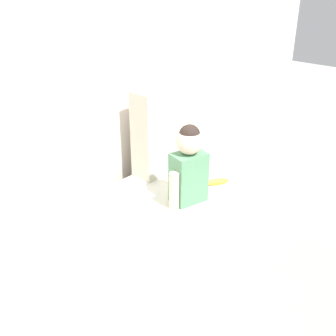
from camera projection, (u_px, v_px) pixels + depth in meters
name	position (u px, v px, depth m)	size (l,w,h in m)	color
ground_plane	(153.00, 270.00, 2.42)	(12.00, 12.00, 0.00)	#B2ADA3
back_wall	(70.00, 38.00, 2.21)	(5.22, 0.10, 2.52)	silver
couch	(152.00, 245.00, 2.33)	(2.02, 0.92, 0.37)	beige
throw_pillow_left	(17.00, 192.00, 1.98)	(0.56, 0.16, 0.51)	beige
throw_pillow_right	(170.00, 126.00, 2.71)	(0.58, 0.16, 0.56)	beige
toddler	(189.00, 165.00, 2.30)	(0.31, 0.18, 0.47)	#568E66
banana	(217.00, 182.00, 2.57)	(0.17, 0.04, 0.04)	yellow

